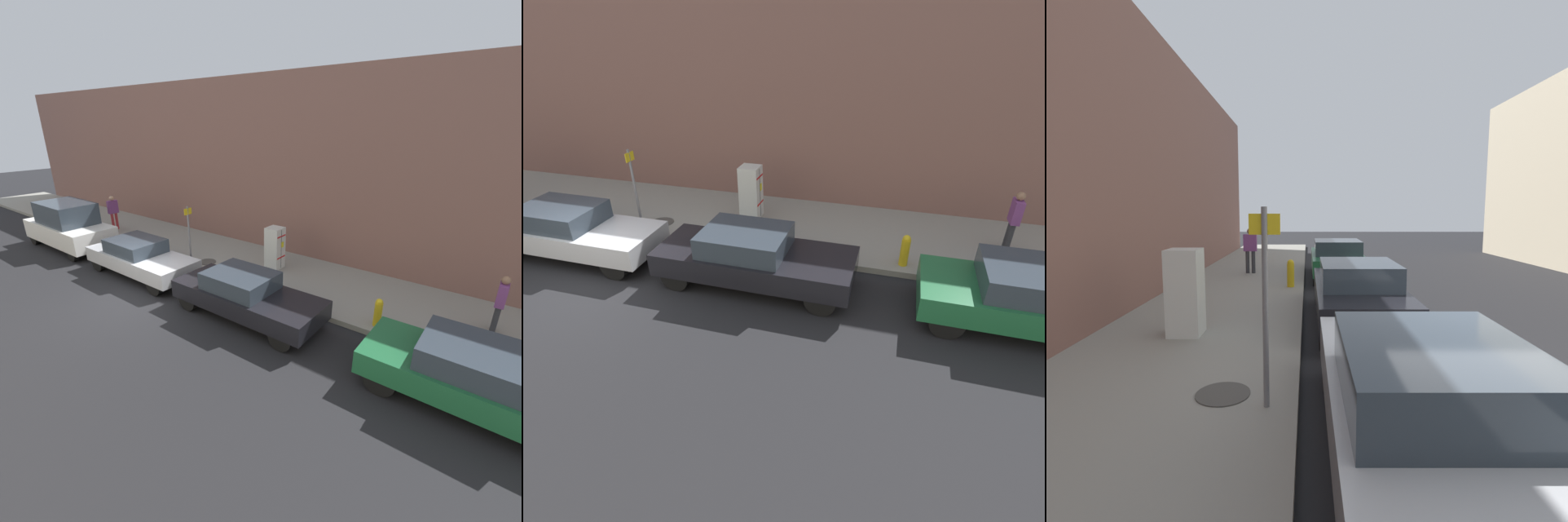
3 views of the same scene
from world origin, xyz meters
TOP-DOWN VIEW (x-y plane):
  - ground_plane at (0.00, 0.00)m, footprint 80.00×80.00m
  - sidewalk_slab at (-4.59, 0.00)m, footprint 3.99×44.00m
  - building_facade_near at (-7.64, 0.00)m, footprint 2.12×39.60m
  - discarded_refrigerator at (-4.77, 2.55)m, footprint 0.61×0.61m
  - manhole_cover at (-3.56, 0.03)m, footprint 0.70×0.70m
  - street_sign_post at (-2.97, -0.28)m, footprint 0.36×0.07m
  - fire_hydrant at (-2.99, 7.30)m, footprint 0.22×0.22m
  - pedestrian_walking_far at (-4.57, 9.95)m, footprint 0.48×0.22m
  - pedestrian_standing_near at (-3.99, -7.29)m, footprint 0.52×0.24m
  - parked_van_white at (-1.39, -6.75)m, footprint 2.01×4.83m
  - parked_sedan_silver at (-1.39, -1.36)m, footprint 1.79×4.75m
  - parked_sedan_dark at (-1.39, 3.84)m, footprint 1.80×4.68m
  - parked_sedan_green at (-1.39, 9.93)m, footprint 1.85×4.74m

SIDE VIEW (x-z plane):
  - ground_plane at x=0.00m, z-range 0.00..0.00m
  - sidewalk_slab at x=-4.59m, z-range 0.00..0.17m
  - manhole_cover at x=-3.56m, z-range 0.17..0.18m
  - fire_hydrant at x=-2.99m, z-range 0.18..1.01m
  - parked_sedan_dark at x=-1.39m, z-range 0.03..1.43m
  - parked_sedan_green at x=-1.39m, z-range 0.03..1.43m
  - parked_sedan_silver at x=-1.39m, z-range 0.03..1.44m
  - discarded_refrigerator at x=-4.77m, z-range 0.17..1.79m
  - parked_van_white at x=-1.39m, z-range -0.01..2.12m
  - pedestrian_walking_far at x=-4.57m, z-range 0.29..1.95m
  - pedestrian_standing_near at x=-3.99m, z-range 0.32..2.11m
  - street_sign_post at x=-2.97m, z-range 0.32..2.70m
  - building_facade_near at x=-7.64m, z-range 0.00..7.35m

